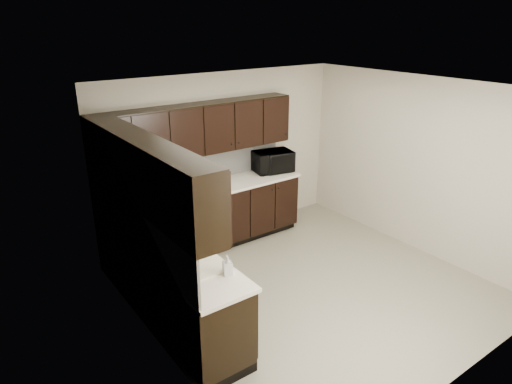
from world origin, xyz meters
TOP-DOWN VIEW (x-y plane):
  - floor at (0.00, 0.00)m, footprint 4.00×4.00m
  - ceiling at (0.00, 0.00)m, footprint 4.00×4.00m
  - wall_back at (0.00, 2.00)m, footprint 4.00×0.02m
  - wall_left at (-2.00, 0.00)m, footprint 0.02×4.00m
  - wall_right at (2.00, 0.00)m, footprint 0.02×4.00m
  - wall_front at (0.00, -2.00)m, footprint 4.00×0.02m
  - lower_cabinets at (-1.01, 1.11)m, footprint 3.00×2.80m
  - countertop at (-1.01, 1.11)m, footprint 3.03×2.83m
  - backsplash at (-1.22, 1.32)m, footprint 3.00×2.80m
  - upper_cabinets at (-1.10, 1.20)m, footprint 3.00×2.80m
  - dishwasher at (-0.70, 1.41)m, footprint 0.58×0.04m
  - sink at (-1.68, -0.01)m, footprint 0.54×0.82m
  - microwave at (0.75, 1.73)m, footprint 0.66×0.52m
  - soap_bottle_a at (-1.49, -0.44)m, footprint 0.11×0.11m
  - soap_bottle_b at (-1.80, 0.43)m, footprint 0.11×0.11m
  - toaster_oven at (-1.75, 1.77)m, footprint 0.42×0.38m
  - storage_bin at (-1.63, 0.77)m, footprint 0.53×0.45m
  - blue_pitcher at (-1.69, 0.20)m, footprint 0.20×0.20m
  - teal_tumbler at (-1.49, 1.35)m, footprint 0.10×0.10m
  - paper_towel_roll at (-1.55, 0.51)m, footprint 0.15×0.15m

SIDE VIEW (x-z plane):
  - floor at x=0.00m, z-range 0.00..0.00m
  - lower_cabinets at x=-1.01m, z-range -0.04..0.86m
  - dishwasher at x=-0.70m, z-range 0.16..0.94m
  - sink at x=-1.68m, z-range 0.67..1.09m
  - countertop at x=-1.01m, z-range 0.90..0.94m
  - teal_tumbler at x=-1.49m, z-range 0.94..1.12m
  - storage_bin at x=-1.63m, z-range 0.94..1.12m
  - soap_bottle_a at x=-1.49m, z-range 0.94..1.13m
  - toaster_oven at x=-1.75m, z-range 0.94..1.16m
  - soap_bottle_b at x=-1.80m, z-range 0.94..1.20m
  - paper_towel_roll at x=-1.55m, z-range 0.94..1.21m
  - blue_pitcher at x=-1.69m, z-range 0.94..1.22m
  - microwave at x=0.75m, z-range 0.94..1.27m
  - backsplash at x=-1.22m, z-range 0.94..1.42m
  - wall_back at x=0.00m, z-range 0.00..2.50m
  - wall_left at x=-2.00m, z-range 0.00..2.50m
  - wall_right at x=2.00m, z-range 0.00..2.50m
  - wall_front at x=0.00m, z-range 0.00..2.50m
  - upper_cabinets at x=-1.10m, z-range 1.42..2.12m
  - ceiling at x=0.00m, z-range 2.50..2.50m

